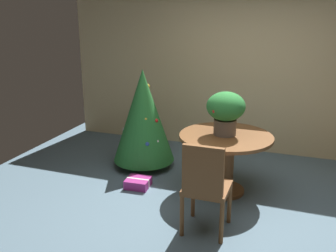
{
  "coord_description": "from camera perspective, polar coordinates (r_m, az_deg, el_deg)",
  "views": [
    {
      "loc": [
        0.73,
        -3.68,
        2.16
      ],
      "look_at": [
        -0.67,
        0.25,
        0.88
      ],
      "focal_mm": 40.31,
      "sensor_mm": 36.0,
      "label": 1
    }
  ],
  "objects": [
    {
      "name": "ground_plane",
      "position": [
        4.33,
        7.49,
        -13.04
      ],
      "size": [
        6.6,
        6.6,
        0.0
      ],
      "primitive_type": "plane",
      "color": "slate"
    },
    {
      "name": "back_wall_panel",
      "position": [
        5.99,
        12.58,
        8.37
      ],
      "size": [
        6.0,
        0.1,
        2.6
      ],
      "primitive_type": "cube",
      "color": "beige",
      "rests_on": "ground_plane"
    },
    {
      "name": "round_dining_table",
      "position": [
        4.62,
        8.65,
        -3.92
      ],
      "size": [
        1.12,
        1.12,
        0.74
      ],
      "color": "brown",
      "rests_on": "ground_plane"
    },
    {
      "name": "flower_vase",
      "position": [
        4.49,
        8.71,
        2.47
      ],
      "size": [
        0.46,
        0.46,
        0.52
      ],
      "color": "#665B51",
      "rests_on": "round_dining_table"
    },
    {
      "name": "wooden_chair_near",
      "position": [
        3.73,
        5.66,
        -8.77
      ],
      "size": [
        0.44,
        0.44,
        0.98
      ],
      "color": "brown",
      "rests_on": "ground_plane"
    },
    {
      "name": "holiday_tree",
      "position": [
        5.28,
        -3.75,
        1.57
      ],
      "size": [
        0.87,
        0.87,
        1.41
      ],
      "color": "brown",
      "rests_on": "ground_plane"
    },
    {
      "name": "gift_box_purple",
      "position": [
        4.88,
        -4.55,
        -8.55
      ],
      "size": [
        0.31,
        0.29,
        0.11
      ],
      "color": "#9E287A",
      "rests_on": "ground_plane"
    }
  ]
}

